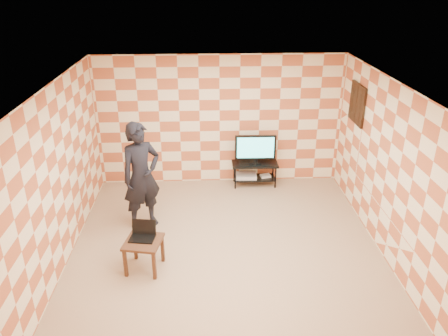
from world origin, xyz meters
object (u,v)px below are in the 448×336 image
at_px(side_table, 144,246).
at_px(person, 141,176).
at_px(tv_stand, 255,169).
at_px(tv, 255,148).

relative_size(side_table, person, 0.32).
bearing_deg(tv_stand, person, -144.79).
xyz_separation_m(tv, side_table, (-1.98, -2.77, -0.43)).
relative_size(tv, person, 0.44).
distance_m(side_table, person, 1.39).
bearing_deg(tv, side_table, -125.59).
bearing_deg(person, tv_stand, 0.88).
distance_m(tv_stand, person, 2.67).
bearing_deg(tv, person, -144.84).
height_order(side_table, person, person).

